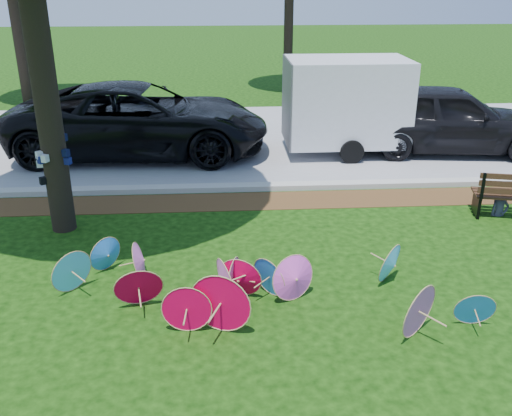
{
  "coord_description": "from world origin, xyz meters",
  "views": [
    {
      "loc": [
        -0.06,
        -6.62,
        4.53
      ],
      "look_at": [
        0.5,
        2.0,
        0.9
      ],
      "focal_mm": 40.0,
      "sensor_mm": 36.0,
      "label": 1
    }
  ],
  "objects_px": {
    "dark_pickup": "(447,118)",
    "cargo_trailer": "(346,101)",
    "parasol_pile": "(241,284)",
    "black_van": "(140,120)",
    "person_left": "(503,191)"
  },
  "relations": [
    {
      "from": "parasol_pile",
      "to": "cargo_trailer",
      "type": "distance_m",
      "value": 8.05
    },
    {
      "from": "cargo_trailer",
      "to": "parasol_pile",
      "type": "bearing_deg",
      "value": -112.37
    },
    {
      "from": "black_van",
      "to": "person_left",
      "type": "xyz_separation_m",
      "value": [
        7.57,
        -4.59,
        -0.4
      ]
    },
    {
      "from": "black_van",
      "to": "cargo_trailer",
      "type": "relative_size",
      "value": 2.16
    },
    {
      "from": "dark_pickup",
      "to": "cargo_trailer",
      "type": "bearing_deg",
      "value": 93.87
    },
    {
      "from": "cargo_trailer",
      "to": "person_left",
      "type": "bearing_deg",
      "value": -63.36
    },
    {
      "from": "parasol_pile",
      "to": "black_van",
      "type": "height_order",
      "value": "black_van"
    },
    {
      "from": "dark_pickup",
      "to": "cargo_trailer",
      "type": "xyz_separation_m",
      "value": [
        -2.69,
        0.12,
        0.47
      ]
    },
    {
      "from": "parasol_pile",
      "to": "black_van",
      "type": "distance_m",
      "value": 7.93
    },
    {
      "from": "dark_pickup",
      "to": "cargo_trailer",
      "type": "height_order",
      "value": "cargo_trailer"
    },
    {
      "from": "parasol_pile",
      "to": "cargo_trailer",
      "type": "relative_size",
      "value": 2.06
    },
    {
      "from": "parasol_pile",
      "to": "dark_pickup",
      "type": "height_order",
      "value": "dark_pickup"
    },
    {
      "from": "black_van",
      "to": "cargo_trailer",
      "type": "height_order",
      "value": "cargo_trailer"
    },
    {
      "from": "person_left",
      "to": "black_van",
      "type": "bearing_deg",
      "value": 144.47
    },
    {
      "from": "black_van",
      "to": "dark_pickup",
      "type": "distance_m",
      "value": 8.04
    }
  ]
}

